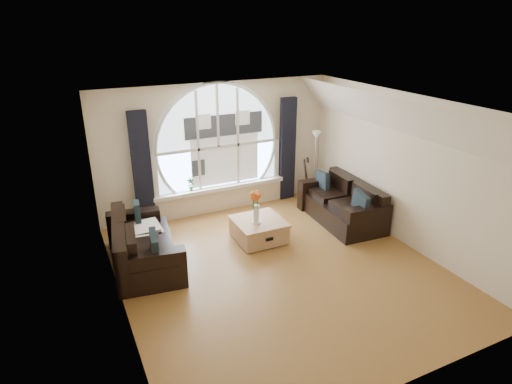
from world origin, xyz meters
name	(u,v)px	position (x,y,z in m)	size (l,w,h in m)	color
ground	(279,269)	(0.00, 0.00, 0.00)	(5.00, 5.50, 0.01)	brown
ceiling	(283,106)	(0.00, 0.00, 2.70)	(5.00, 5.50, 0.01)	silver
wall_back	(218,148)	(0.00, 2.75, 1.35)	(5.00, 0.01, 2.70)	beige
wall_front	(411,287)	(0.00, -2.75, 1.35)	(5.00, 0.01, 2.70)	beige
wall_left	(114,225)	(-2.50, 0.00, 1.35)	(0.01, 5.50, 2.70)	beige
wall_right	(405,171)	(2.50, 0.00, 1.35)	(0.01, 5.50, 2.70)	beige
attic_slope	(399,116)	(2.20, 0.00, 2.35)	(0.92, 5.50, 0.72)	silver
arched_window	(218,136)	(0.00, 2.72, 1.62)	(2.60, 0.06, 2.15)	silver
window_sill	(221,188)	(0.00, 2.65, 0.51)	(2.90, 0.22, 0.08)	white
window_frame	(218,136)	(0.00, 2.69, 1.62)	(2.76, 0.08, 2.15)	white
neighbor_house	(225,141)	(0.15, 2.71, 1.50)	(1.70, 0.02, 1.50)	silver
curtain_left	(142,170)	(-1.60, 2.63, 1.15)	(0.35, 0.12, 2.30)	black
curtain_right	(287,150)	(1.60, 2.63, 1.15)	(0.35, 0.12, 2.30)	black
sofa_left	(144,243)	(-1.96, 1.12, 0.40)	(0.94, 1.87, 0.83)	black
sofa_right	(341,203)	(1.99, 1.07, 0.40)	(0.93, 1.86, 0.83)	black
coffee_chest	(259,229)	(0.14, 1.07, 0.22)	(0.90, 0.90, 0.44)	#AA7B54
throw_blanket	(144,230)	(-1.89, 1.39, 0.50)	(0.55, 0.55, 0.10)	silver
vase_flowers	(256,203)	(0.05, 1.00, 0.79)	(0.24, 0.24, 0.70)	white
floor_lamp	(315,167)	(2.08, 2.24, 0.80)	(0.24, 0.24, 1.60)	#B2B2B2
guitar	(304,179)	(1.86, 2.31, 0.53)	(0.36, 0.24, 1.06)	brown
potted_plant	(191,185)	(-0.65, 2.65, 0.69)	(0.15, 0.10, 0.28)	#1E6023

